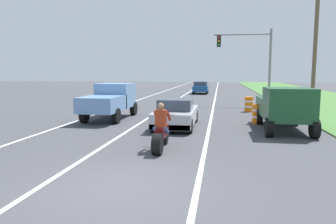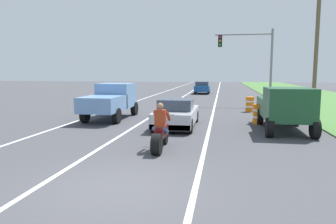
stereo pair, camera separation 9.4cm
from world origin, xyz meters
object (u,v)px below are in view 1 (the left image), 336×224
pickup_truck_right_shoulder_dark_green (284,106)px  traffic_light_mast_near (252,55)px  motorcycle_with_rider (161,133)px  pickup_truck_left_lane_light_blue (110,99)px  sports_car_silver (176,114)px  construction_barrel_nearest (258,114)px  construction_barrel_mid (249,104)px  distant_car_far_ahead (201,87)px

pickup_truck_right_shoulder_dark_green → traffic_light_mast_near: (-0.41, 11.15, 2.88)m
motorcycle_with_rider → pickup_truck_left_lane_light_blue: (-4.18, 6.78, 0.51)m
sports_car_silver → construction_barrel_nearest: size_ratio=4.30×
traffic_light_mast_near → construction_barrel_mid: (-0.54, -4.39, -3.49)m
motorcycle_with_rider → construction_barrel_nearest: motorcycle_with_rider is taller
construction_barrel_nearest → pickup_truck_right_shoulder_dark_green: bearing=-62.2°
sports_car_silver → construction_barrel_nearest: (4.02, 1.67, -0.13)m
sports_car_silver → construction_barrel_mid: size_ratio=4.30×
sports_car_silver → pickup_truck_right_shoulder_dark_green: pickup_truck_right_shoulder_dark_green is taller
pickup_truck_right_shoulder_dark_green → traffic_light_mast_near: traffic_light_mast_near is taller
motorcycle_with_rider → construction_barrel_nearest: bearing=58.7°
traffic_light_mast_near → distant_car_far_ahead: (-4.83, 13.17, -3.22)m
pickup_truck_right_shoulder_dark_green → distant_car_far_ahead: size_ratio=1.20×
traffic_light_mast_near → distant_car_far_ahead: size_ratio=1.50×
pickup_truck_left_lane_light_blue → traffic_light_mast_near: traffic_light_mast_near is taller
traffic_light_mast_near → distant_car_far_ahead: 14.39m
pickup_truck_right_shoulder_dark_green → construction_barrel_nearest: size_ratio=4.80×
motorcycle_with_rider → pickup_truck_left_lane_light_blue: 7.98m
pickup_truck_right_shoulder_dark_green → distant_car_far_ahead: pickup_truck_right_shoulder_dark_green is taller
distant_car_far_ahead → pickup_truck_left_lane_light_blue: bearing=-99.7°
motorcycle_with_rider → pickup_truck_right_shoulder_dark_green: (4.82, 4.62, 0.51)m
sports_car_silver → distant_car_far_ahead: size_ratio=1.08×
motorcycle_with_rider → pickup_truck_right_shoulder_dark_green: bearing=43.8°
pickup_truck_right_shoulder_dark_green → construction_barrel_mid: (-0.95, 6.76, -0.60)m
construction_barrel_nearest → motorcycle_with_rider: bearing=-121.3°
motorcycle_with_rider → construction_barrel_nearest: size_ratio=2.21×
motorcycle_with_rider → pickup_truck_left_lane_light_blue: size_ratio=0.46×
pickup_truck_right_shoulder_dark_green → construction_barrel_nearest: bearing=117.8°
pickup_truck_right_shoulder_dark_green → pickup_truck_left_lane_light_blue: bearing=166.6°
construction_barrel_nearest → traffic_light_mast_near: bearing=86.8°
pickup_truck_left_lane_light_blue → distant_car_far_ahead: size_ratio=1.20×
sports_car_silver → traffic_light_mast_near: bearing=67.6°
motorcycle_with_rider → distant_car_far_ahead: (-0.41, 28.95, 0.18)m
motorcycle_with_rider → sports_car_silver: motorcycle_with_rider is taller
pickup_truck_left_lane_light_blue → traffic_light_mast_near: 12.78m
pickup_truck_right_shoulder_dark_green → traffic_light_mast_near: bearing=92.1°
construction_barrel_nearest → distant_car_far_ahead: 22.95m
motorcycle_with_rider → construction_barrel_mid: (3.88, 11.39, -0.09)m
construction_barrel_mid → distant_car_far_ahead: (-4.29, 17.56, 0.27)m
construction_barrel_nearest → distant_car_far_ahead: size_ratio=0.25×
construction_barrel_nearest → construction_barrel_mid: size_ratio=1.00×
traffic_light_mast_near → motorcycle_with_rider: bearing=-105.6°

